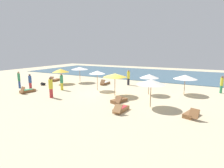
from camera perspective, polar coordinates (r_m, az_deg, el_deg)
The scene contains 22 objects.
ground_plane at distance 18.15m, azimuth -1.06°, elevation -3.28°, with size 60.00×60.00×0.00m, color beige.
ocean_water at distance 33.80m, azimuth 13.02°, elevation 3.09°, with size 48.00×16.00×0.06m, color #3D6075.
umbrella_0 at distance 18.13m, azimuth 11.67°, elevation 2.45°, with size 1.87×1.87×2.04m.
umbrella_1 at distance 14.09m, azimuth 12.25°, elevation 0.63°, with size 2.21×2.21×2.19m.
umbrella_2 at distance 17.33m, azimuth 0.92°, elevation 2.75°, with size 2.24×2.24×2.16m.
umbrella_3 at distance 19.22m, azimuth 22.10°, elevation 2.08°, with size 2.27×2.27×1.98m.
umbrella_4 at distance 24.89m, azimuth -10.17°, elevation 4.90°, with size 2.28×2.28×2.10m.
umbrella_5 at distance 24.48m, azimuth -15.90°, elevation 4.13°, with size 2.12×2.12×1.96m.
umbrella_6 at distance 19.64m, azimuth -4.71°, elevation 3.70°, with size 1.74×1.74×2.17m.
lounger_0 at distance 15.39m, azimuth 2.21°, elevation -5.23°, with size 1.13×1.78×0.71m.
lounger_1 at distance 13.36m, azimuth 23.77°, elevation -8.71°, with size 1.04×1.74×0.74m.
lounger_2 at distance 20.84m, azimuth -25.18°, elevation -1.97°, with size 0.90×1.71×0.75m.
lounger_3 at distance 13.24m, azimuth 2.80°, elevation -7.92°, with size 0.71×1.73×0.68m.
lounger_4 at distance 26.95m, azimuth -17.46°, elevation 1.25°, with size 0.84×1.75×0.70m.
lounger_5 at distance 23.21m, azimuth -2.23°, elevation 0.28°, with size 0.65×1.69×0.72m.
person_0 at distance 17.66m, azimuth -18.73°, elevation -0.99°, with size 0.41×0.41×1.95m.
person_1 at distance 21.58m, azimuth 31.28°, elevation -0.06°, with size 0.39×0.39×1.81m.
person_2 at distance 22.79m, azimuth 5.20°, elevation 2.11°, with size 0.39×0.39×1.94m.
person_3 at distance 23.46m, azimuth -27.27°, elevation 1.29°, with size 0.30×0.30×1.96m.
person_4 at distance 20.63m, azimuth -15.60°, elevation 0.70°, with size 0.48×0.48×1.85m.
person_5 at distance 22.29m, azimuth -24.43°, elevation 0.69°, with size 0.40×0.40×1.74m.
dog at distance 24.25m, azimuth -20.97°, elevation 0.06°, with size 0.80×0.57×0.37m.
Camera 1 is at (8.51, -15.41, 4.43)m, focal length 28.98 mm.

